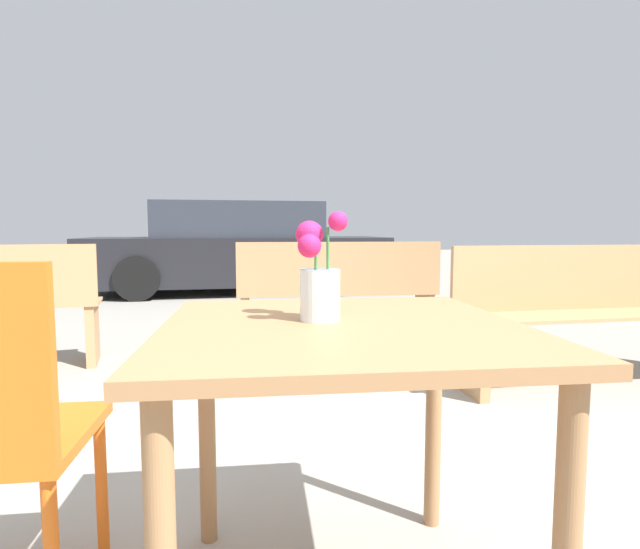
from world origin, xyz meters
name	(u,v)px	position (x,y,z in m)	size (l,w,h in m)	color
table_front	(342,369)	(0.00, 0.00, 0.62)	(0.89, 0.88, 0.73)	#9E7047
flower_vase	(319,281)	(-0.05, 0.05, 0.83)	(0.13, 0.14, 0.26)	silver
bench_near	(600,307)	(2.01, 1.51, 0.47)	(1.89, 0.39, 0.85)	tan
bench_far	(338,291)	(0.65, 2.71, 0.46)	(1.62, 0.48, 0.85)	tan
parked_car	(239,250)	(0.02, 6.51, 0.63)	(4.38, 1.74, 1.34)	black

